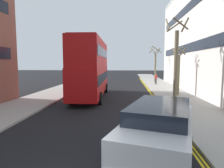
# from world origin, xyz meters

# --- Properties ---
(sidewalk_right) EXTENTS (4.00, 80.00, 0.14)m
(sidewalk_right) POSITION_xyz_m (6.50, 16.00, 0.07)
(sidewalk_right) COLOR #9E9991
(sidewalk_right) RESTS_ON ground
(sidewalk_left) EXTENTS (4.00, 80.00, 0.14)m
(sidewalk_left) POSITION_xyz_m (-6.50, 16.00, 0.07)
(sidewalk_left) COLOR #9E9991
(sidewalk_left) RESTS_ON ground
(kerb_line_outer) EXTENTS (0.10, 56.00, 0.01)m
(kerb_line_outer) POSITION_xyz_m (4.40, 14.00, 0.00)
(kerb_line_outer) COLOR yellow
(kerb_line_outer) RESTS_ON ground
(kerb_line_inner) EXTENTS (0.10, 56.00, 0.01)m
(kerb_line_inner) POSITION_xyz_m (4.24, 14.00, 0.00)
(kerb_line_inner) COLOR yellow
(kerb_line_inner) RESTS_ON ground
(double_decker_bus_away) EXTENTS (3.10, 10.89, 5.64)m
(double_decker_bus_away) POSITION_xyz_m (-1.93, 15.21, 3.03)
(double_decker_bus_away) COLOR #B20F0F
(double_decker_bus_away) RESTS_ON ground
(taxi_minivan) EXTENTS (3.18, 5.15, 2.12)m
(taxi_minivan) POSITION_xyz_m (2.72, 1.87, 1.07)
(taxi_minivan) COLOR silver
(taxi_minivan) RESTS_ON ground
(pedestrian_far) EXTENTS (0.34, 0.22, 1.62)m
(pedestrian_far) POSITION_xyz_m (6.01, 26.98, 0.99)
(pedestrian_far) COLOR #2D2D38
(pedestrian_far) RESTS_ON sidewalk_right
(street_tree_near) EXTENTS (1.96, 2.09, 6.11)m
(street_tree_near) POSITION_xyz_m (6.25, 30.19, 3.27)
(street_tree_near) COLOR #6B6047
(street_tree_near) RESTS_ON sidewalk_right
(street_tree_mid) EXTENTS (1.50, 1.48, 6.68)m
(street_tree_mid) POSITION_xyz_m (5.31, 11.20, 3.42)
(street_tree_mid) COLOR #6B6047
(street_tree_mid) RESTS_ON sidewalk_right
(street_tree_far) EXTENTS (1.29, 1.29, 4.96)m
(street_tree_far) POSITION_xyz_m (6.79, 16.54, 2.51)
(street_tree_far) COLOR #6B6047
(street_tree_far) RESTS_ON sidewalk_right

